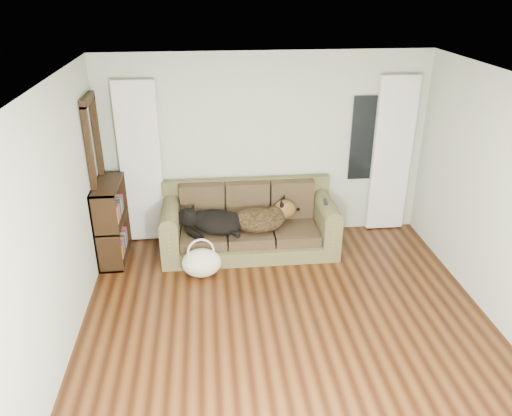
{
  "coord_description": "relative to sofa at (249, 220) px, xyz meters",
  "views": [
    {
      "loc": [
        -0.79,
        -4.06,
        3.46
      ],
      "look_at": [
        -0.22,
        1.6,
        0.81
      ],
      "focal_mm": 35.0,
      "sensor_mm": 36.0,
      "label": 1
    }
  ],
  "objects": [
    {
      "name": "floor",
      "position": [
        0.27,
        -1.97,
        -0.45
      ],
      "size": [
        5.0,
        5.0,
        0.0
      ],
      "primitive_type": "plane",
      "color": "black",
      "rests_on": "ground"
    },
    {
      "name": "dog_shepherd",
      "position": [
        0.16,
        -0.07,
        0.04
      ],
      "size": [
        0.75,
        0.53,
        0.33
      ],
      "primitive_type": "ellipsoid",
      "rotation": [
        0.0,
        0.0,
        3.13
      ],
      "color": "black",
      "rests_on": "sofa"
    },
    {
      "name": "dog_black_lab",
      "position": [
        -0.48,
        -0.09,
        0.03
      ],
      "size": [
        0.85,
        0.76,
        0.3
      ],
      "primitive_type": "ellipsoid",
      "rotation": [
        0.0,
        0.0,
        -0.47
      ],
      "color": "black",
      "rests_on": "sofa"
    },
    {
      "name": "ceiling",
      "position": [
        0.27,
        -1.97,
        2.15
      ],
      "size": [
        5.0,
        5.0,
        0.0
      ],
      "primitive_type": "plane",
      "color": "white",
      "rests_on": "ground"
    },
    {
      "name": "curtain_right",
      "position": [
        2.07,
        0.45,
        0.7
      ],
      "size": [
        0.55,
        0.08,
        2.25
      ],
      "primitive_type": "cube",
      "color": "white",
      "rests_on": "ground"
    },
    {
      "name": "door_casing",
      "position": [
        -1.93,
        0.07,
        0.6
      ],
      "size": [
        0.07,
        0.6,
        2.1
      ],
      "primitive_type": "cube",
      "color": "black",
      "rests_on": "ground"
    },
    {
      "name": "tote_bag",
      "position": [
        -0.66,
        -0.6,
        -0.29
      ],
      "size": [
        0.57,
        0.49,
        0.36
      ],
      "primitive_type": "ellipsoid",
      "rotation": [
        0.0,
        0.0,
        -0.22
      ],
      "color": "beige",
      "rests_on": "floor"
    },
    {
      "name": "window_pane",
      "position": [
        1.72,
        0.5,
        0.95
      ],
      "size": [
        0.5,
        0.03,
        1.2
      ],
      "primitive_type": "cube",
      "color": "black",
      "rests_on": "wall_back"
    },
    {
      "name": "sofa",
      "position": [
        0.0,
        0.0,
        0.0
      ],
      "size": [
        2.34,
        1.01,
        0.96
      ],
      "primitive_type": "cube",
      "color": "#43422A",
      "rests_on": "floor"
    },
    {
      "name": "wall_back",
      "position": [
        0.27,
        0.53,
        0.85
      ],
      "size": [
        4.5,
        0.04,
        2.6
      ],
      "primitive_type": "cube",
      "color": "#ADBDA8",
      "rests_on": "ground"
    },
    {
      "name": "curtain_left",
      "position": [
        -1.43,
        0.45,
        0.7
      ],
      "size": [
        0.55,
        0.08,
        2.25
      ],
      "primitive_type": "cube",
      "color": "white",
      "rests_on": "ground"
    },
    {
      "name": "tv_remote",
      "position": [
        1.01,
        -0.11,
        0.28
      ],
      "size": [
        0.06,
        0.17,
        0.02
      ],
      "primitive_type": "cube",
      "rotation": [
        0.0,
        0.0,
        -0.12
      ],
      "color": "black",
      "rests_on": "sofa"
    },
    {
      "name": "bookshelf",
      "position": [
        -1.82,
        -0.01,
        0.05
      ],
      "size": [
        0.34,
        0.86,
        1.07
      ],
      "primitive_type": "cube",
      "rotation": [
        0.0,
        0.0,
        0.03
      ],
      "color": "black",
      "rests_on": "floor"
    },
    {
      "name": "wall_left",
      "position": [
        -1.98,
        -1.97,
        0.85
      ],
      "size": [
        0.04,
        5.0,
        2.6
      ],
      "primitive_type": "cube",
      "color": "#ADBDA8",
      "rests_on": "ground"
    }
  ]
}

